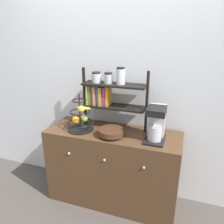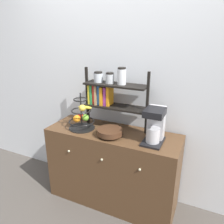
% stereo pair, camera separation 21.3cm
% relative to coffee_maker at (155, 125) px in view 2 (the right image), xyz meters
% --- Properties ---
extents(ground_plane, '(12.00, 12.00, 0.00)m').
position_rel_coffee_maker_xyz_m(ground_plane, '(-0.43, -0.22, -0.99)').
color(ground_plane, '#47423D').
extents(wall_back, '(7.00, 0.05, 2.60)m').
position_rel_coffee_maker_xyz_m(wall_back, '(-0.43, 0.30, 0.31)').
color(wall_back, silver).
rests_on(wall_back, ground_plane).
extents(sideboard, '(1.36, 0.50, 0.83)m').
position_rel_coffee_maker_xyz_m(sideboard, '(-0.43, 0.02, -0.58)').
color(sideboard, '#4C331E').
rests_on(sideboard, ground_plane).
extents(coffee_maker, '(0.18, 0.26, 0.33)m').
position_rel_coffee_maker_xyz_m(coffee_maker, '(0.00, 0.00, 0.00)').
color(coffee_maker, black).
rests_on(coffee_maker, sideboard).
extents(fruit_stand, '(0.27, 0.27, 0.38)m').
position_rel_coffee_maker_xyz_m(fruit_stand, '(-0.76, -0.03, -0.04)').
color(fruit_stand, black).
rests_on(fruit_stand, sideboard).
extents(wooden_bowl, '(0.25, 0.25, 0.07)m').
position_rel_coffee_maker_xyz_m(wooden_bowl, '(-0.41, -0.08, -0.12)').
color(wooden_bowl, '#422819').
rests_on(wooden_bowl, sideboard).
extents(shelf_hutch, '(0.69, 0.20, 0.64)m').
position_rel_coffee_maker_xyz_m(shelf_hutch, '(-0.53, 0.13, 0.22)').
color(shelf_hutch, black).
rests_on(shelf_hutch, sideboard).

